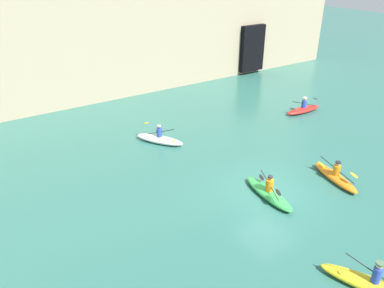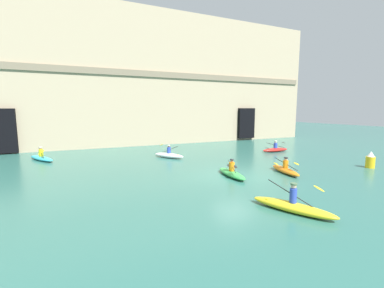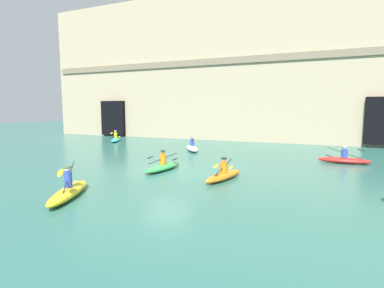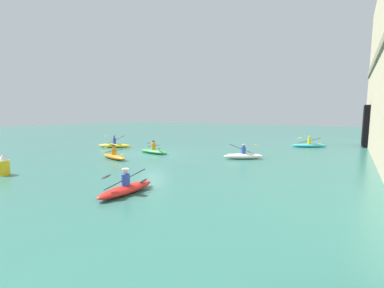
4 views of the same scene
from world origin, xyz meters
name	(u,v)px [view 2 (image 2 of 4)]	position (x,y,z in m)	size (l,w,h in m)	color
ground_plane	(234,176)	(0.00, 0.00, 0.00)	(120.00, 120.00, 0.00)	#2D665B
cliff_bluff	(141,81)	(-1.31, 18.98, 7.75)	(45.76, 6.99, 15.54)	tan
kayak_cyan	(41,158)	(-11.71, 10.70, 0.22)	(2.38, 3.46, 1.14)	#33B2C6
kayak_white	(169,155)	(-1.74, 7.43, 0.25)	(2.28, 2.92, 1.16)	white
kayak_orange	(285,170)	(3.47, -0.86, 0.23)	(1.28, 3.06, 1.06)	orange
kayak_green	(232,173)	(-0.22, -0.10, 0.22)	(1.07, 3.18, 1.10)	green
kayak_red	(275,149)	(8.98, 6.15, 0.24)	(2.97, 0.82, 1.10)	red
kayak_yellow	(293,206)	(-1.06, -5.92, 0.24)	(2.06, 3.43, 1.27)	yellow
marker_buoy	(370,160)	(10.19, -2.19, 0.56)	(0.60, 0.60, 1.19)	yellow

